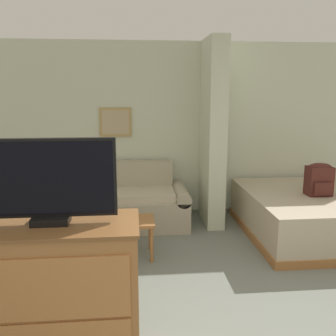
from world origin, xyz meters
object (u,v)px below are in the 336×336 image
(couch, at_px, (117,204))
(tv, at_px, (48,182))
(bed, at_px, (315,213))
(backpack, at_px, (319,179))
(coffee_table, at_px, (120,225))
(table_lamp, at_px, (29,169))
(tv_dresser, at_px, (56,296))

(couch, distance_m, tv, 2.95)
(couch, bearing_deg, bed, -12.47)
(couch, distance_m, bed, 2.72)
(couch, xyz_separation_m, tv, (-0.29, -2.76, 1.01))
(backpack, bearing_deg, bed, 73.06)
(backpack, bearing_deg, coffee_table, -171.66)
(couch, relative_size, backpack, 4.82)
(table_lamp, distance_m, tv_dresser, 2.96)
(coffee_table, bearing_deg, couch, 94.35)
(tv, bearing_deg, coffee_table, 77.67)
(bed, bearing_deg, tv, -143.56)
(coffee_table, distance_m, table_lamp, 1.73)
(tv_dresser, distance_m, backpack, 3.60)
(tv_dresser, distance_m, tv, 0.80)
(coffee_table, bearing_deg, backpack, 8.34)
(coffee_table, distance_m, tv_dresser, 1.76)
(table_lamp, height_order, backpack, backpack)
(table_lamp, distance_m, tv, 2.98)
(coffee_table, distance_m, tv, 1.99)
(tv_dresser, relative_size, tv, 1.32)
(couch, bearing_deg, tv, -96.08)
(table_lamp, relative_size, bed, 0.20)
(tv_dresser, height_order, backpack, tv_dresser)
(tv_dresser, bearing_deg, couch, 83.93)
(couch, height_order, tv, tv)
(bed, bearing_deg, couch, 167.53)
(table_lamp, xyz_separation_m, tv, (0.88, -2.81, 0.48))
(couch, height_order, coffee_table, couch)
(tv, xyz_separation_m, backpack, (2.92, 2.08, -0.54))
(couch, height_order, bed, couch)
(coffee_table, bearing_deg, bed, 10.23)
(coffee_table, xyz_separation_m, tv, (-0.37, -1.71, 0.94))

